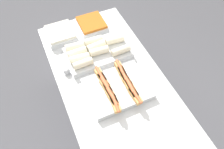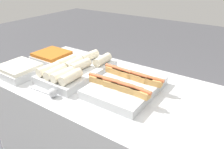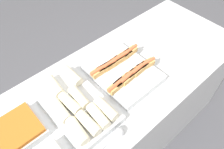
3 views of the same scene
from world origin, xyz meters
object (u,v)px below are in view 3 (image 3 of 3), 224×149
(tray_wraps, at_px, (77,105))
(serving_spoon_near, at_px, (118,134))
(tray_hotdogs, at_px, (123,71))
(tray_side_back, at_px, (17,131))

(tray_wraps, bearing_deg, serving_spoon_near, -77.26)
(tray_hotdogs, bearing_deg, tray_side_back, 174.25)
(tray_hotdogs, relative_size, serving_spoon_near, 1.98)
(tray_wraps, distance_m, serving_spoon_near, 0.28)
(tray_hotdogs, xyz_separation_m, tray_wraps, (-0.38, -0.01, 0.01))
(tray_wraps, relative_size, tray_side_back, 2.03)
(tray_side_back, bearing_deg, tray_wraps, -14.43)
(serving_spoon_near, bearing_deg, tray_wraps, 102.74)
(tray_hotdogs, bearing_deg, tray_wraps, -178.00)
(tray_hotdogs, bearing_deg, serving_spoon_near, -137.43)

